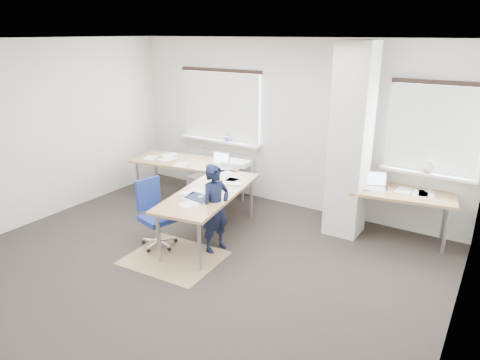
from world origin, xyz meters
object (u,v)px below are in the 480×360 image
Objects in this scene: desk_main at (201,177)px; desk_side at (402,195)px; task_chair at (157,228)px; person at (216,208)px.

desk_side reaches higher than desk_main.
person reaches higher than task_chair.
desk_main is at bearing 107.73° from task_chair.
desk_main is at bearing 60.53° from person.
desk_side is (2.89, 0.92, -0.01)m from desk_main.
desk_main is at bearing -172.32° from desk_side.
desk_side is 1.21× the size of person.
task_chair is 0.78× the size of person.
desk_main is 1.88× the size of desk_side.
desk_main is 2.28× the size of person.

